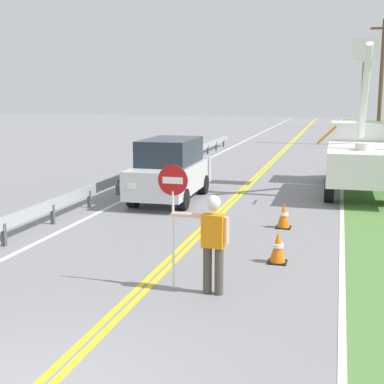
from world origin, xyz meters
The scene contains 13 objects.
centerline_yellow_left centered at (-0.09, 20.00, 0.01)m, with size 0.11×110.00×0.01m, color yellow.
centerline_yellow_right centered at (0.09, 20.00, 0.01)m, with size 0.11×110.00×0.01m, color yellow.
edge_line_right centered at (3.60, 20.00, 0.01)m, with size 0.12×110.00×0.01m, color silver.
edge_line_left centered at (-3.60, 20.00, 0.01)m, with size 0.12×110.00×0.01m, color silver.
flagger_worker centered at (1.32, 4.10, 1.05)m, with size 1.08×0.28×1.83m.
stop_sign_paddle centered at (0.55, 4.17, 1.71)m, with size 0.56×0.04×2.33m.
utility_bucket_truck centered at (4.18, 15.89, 1.42)m, with size 2.67×6.83×5.55m.
oncoming_suv_nearest centered at (-2.06, 12.24, 1.06)m, with size 2.00×4.65×2.10m.
utility_pole_mid centered at (5.99, 34.68, 4.45)m, with size 1.80×0.28×8.53m.
utility_pole_far centered at (5.48, 53.94, 4.38)m, with size 1.80×0.28×8.40m.
traffic_cone_lead centered at (2.25, 6.24, 0.34)m, with size 0.40×0.40×0.70m.
traffic_cone_mid centered at (2.06, 9.36, 0.34)m, with size 0.40×0.40×0.70m.
guardrail_left_shoulder centered at (-4.20, 16.10, 0.52)m, with size 0.10×32.00×0.71m.
Camera 1 is at (3.42, -4.99, 3.59)m, focal length 50.36 mm.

